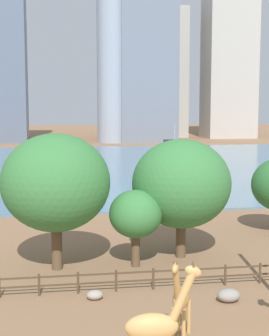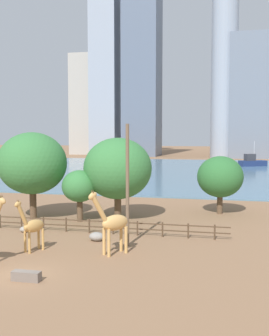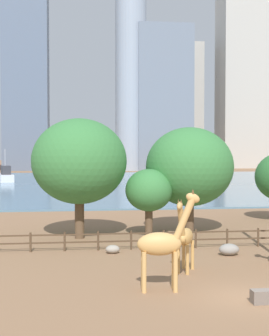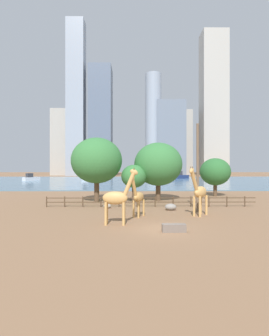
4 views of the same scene
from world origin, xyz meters
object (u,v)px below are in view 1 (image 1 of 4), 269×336
at_px(boulder_by_pole, 229,295).
at_px(tree_right_tall, 181,184).
at_px(tree_center_broad, 56,183).
at_px(boat_ferry, 173,149).
at_px(giraffe_young, 156,326).
at_px(boulder_near_fence, 95,295).
at_px(tree_left_small, 136,214).
at_px(giraffe_tall, 181,299).

xyz_separation_m(boulder_by_pole, tree_right_tall, (-0.54, 8.89, 5.02)).
relative_size(tree_center_broad, boat_ferry, 1.17).
height_order(giraffe_young, tree_right_tall, tree_right_tall).
relative_size(boulder_near_fence, tree_right_tall, 0.11).
distance_m(giraffe_young, tree_center_broad, 15.94).
distance_m(tree_center_broad, tree_left_small, 5.80).
xyz_separation_m(boulder_by_pole, boat_ferry, (16.84, 85.34, 0.96)).
distance_m(boulder_near_fence, boat_ferry, 87.27).
height_order(tree_center_broad, boat_ferry, tree_center_broad).
xyz_separation_m(boulder_by_pole, tree_center_broad, (-9.47, 7.45, 5.52)).
bearing_deg(tree_center_broad, boulder_near_fence, -70.84).
bearing_deg(tree_center_broad, giraffe_young, -75.97).
relative_size(giraffe_tall, tree_center_broad, 0.46).
xyz_separation_m(giraffe_tall, tree_right_tall, (3.29, 12.99, 3.42)).
xyz_separation_m(tree_right_tall, tree_left_small, (-3.60, -1.68, -1.77)).
distance_m(boulder_near_fence, tree_right_tall, 11.30).
height_order(boulder_near_fence, tree_right_tall, tree_right_tall).
height_order(giraffe_tall, tree_left_small, tree_left_small).
height_order(boulder_near_fence, boulder_by_pole, boulder_by_pole).
relative_size(boulder_near_fence, boulder_by_pole, 0.71).
height_order(giraffe_tall, boat_ferry, boat_ferry).
bearing_deg(giraffe_young, boat_ferry, 80.19).
xyz_separation_m(boulder_near_fence, tree_right_tall, (6.87, 7.38, 5.12)).
distance_m(giraffe_tall, boulder_by_pole, 5.84).
distance_m(boulder_by_pole, tree_center_broad, 13.25).
distance_m(tree_center_broad, boat_ferry, 82.35).
height_order(giraffe_young, boat_ferry, boat_ferry).
xyz_separation_m(tree_center_broad, tree_right_tall, (8.93, 1.44, -0.50)).
relative_size(tree_center_broad, tree_left_small, 1.73).
relative_size(giraffe_young, boulder_near_fence, 5.29).
bearing_deg(giraffe_young, boulder_by_pole, 56.98).
height_order(boulder_by_pole, tree_right_tall, tree_right_tall).
distance_m(tree_left_small, boat_ferry, 80.94).
relative_size(giraffe_tall, giraffe_young, 0.86).
distance_m(giraffe_tall, tree_center_broad, 13.44).
bearing_deg(boulder_near_fence, boat_ferry, 73.86).
bearing_deg(boat_ferry, giraffe_young, -134.61).
xyz_separation_m(giraffe_tall, tree_left_small, (-0.31, 11.31, 1.65)).
xyz_separation_m(giraffe_young, boat_ferry, (22.55, 92.96, -0.97)).
relative_size(boulder_near_fence, tree_left_small, 0.18).
bearing_deg(boat_ferry, boulder_near_fence, -137.11).
xyz_separation_m(giraffe_tall, giraffe_young, (-1.88, -3.51, 0.33)).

